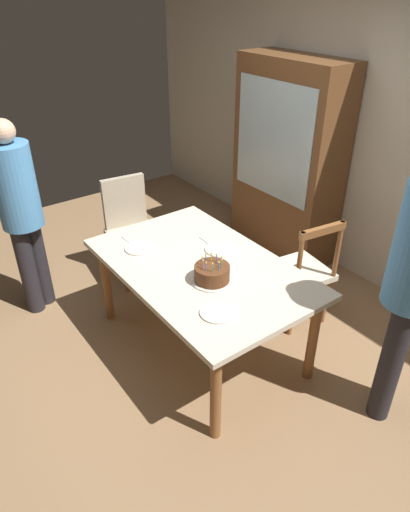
% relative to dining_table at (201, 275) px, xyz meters
% --- Properties ---
extents(ground, '(6.40, 6.40, 0.00)m').
position_rel_dining_table_xyz_m(ground, '(0.00, 0.00, -0.66)').
color(ground, '#93704C').
extents(back_wall, '(6.40, 0.10, 2.60)m').
position_rel_dining_table_xyz_m(back_wall, '(0.00, 1.85, 0.64)').
color(back_wall, beige).
rests_on(back_wall, ground).
extents(dining_table, '(1.65, 1.04, 0.74)m').
position_rel_dining_table_xyz_m(dining_table, '(0.00, 0.00, 0.00)').
color(dining_table, beige).
rests_on(dining_table, ground).
extents(birthday_cake, '(0.28, 0.28, 0.18)m').
position_rel_dining_table_xyz_m(birthday_cake, '(0.20, -0.06, 0.14)').
color(birthday_cake, silver).
rests_on(birthday_cake, dining_table).
extents(plate_near_celebrant, '(0.22, 0.22, 0.01)m').
position_rel_dining_table_xyz_m(plate_near_celebrant, '(-0.45, -0.23, 0.09)').
color(plate_near_celebrant, silver).
rests_on(plate_near_celebrant, dining_table).
extents(plate_far_side, '(0.22, 0.22, 0.01)m').
position_rel_dining_table_xyz_m(plate_far_side, '(-0.08, 0.23, 0.09)').
color(plate_far_side, silver).
rests_on(plate_far_side, dining_table).
extents(plate_near_guest, '(0.22, 0.22, 0.01)m').
position_rel_dining_table_xyz_m(plate_near_guest, '(0.50, -0.23, 0.09)').
color(plate_near_guest, silver).
rests_on(plate_near_guest, dining_table).
extents(fork_near_celebrant, '(0.18, 0.02, 0.01)m').
position_rel_dining_table_xyz_m(fork_near_celebrant, '(-0.61, -0.25, 0.08)').
color(fork_near_celebrant, silver).
rests_on(fork_near_celebrant, dining_table).
extents(fork_far_side, '(0.18, 0.03, 0.01)m').
position_rel_dining_table_xyz_m(fork_far_side, '(-0.24, 0.23, 0.08)').
color(fork_far_side, silver).
rests_on(fork_far_side, dining_table).
extents(chair_spindle_back, '(0.50, 0.50, 0.95)m').
position_rel_dining_table_xyz_m(chair_spindle_back, '(0.21, 0.84, -0.20)').
color(chair_spindle_back, beige).
rests_on(chair_spindle_back, ground).
extents(chair_upholstered, '(0.50, 0.49, 0.95)m').
position_rel_dining_table_xyz_m(chair_upholstered, '(-1.22, 0.08, -0.12)').
color(chair_upholstered, tan).
rests_on(chair_upholstered, ground).
extents(person_celebrant, '(0.32, 0.32, 1.63)m').
position_rel_dining_table_xyz_m(person_celebrant, '(-1.25, -0.83, 0.27)').
color(person_celebrant, '#262328').
rests_on(person_celebrant, ground).
extents(china_cabinet, '(1.10, 0.45, 1.90)m').
position_rel_dining_table_xyz_m(china_cabinet, '(-0.72, 1.56, 0.30)').
color(china_cabinet, brown).
rests_on(china_cabinet, ground).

